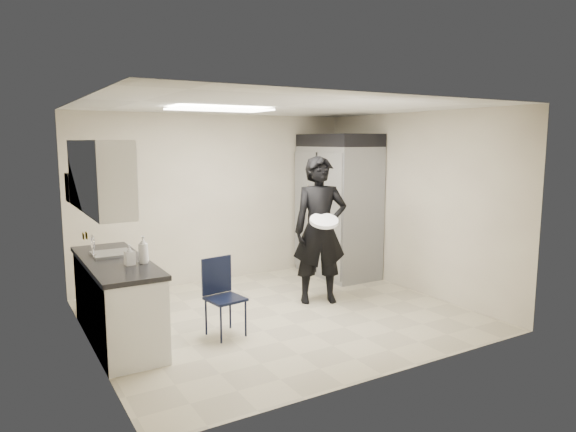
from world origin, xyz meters
TOP-DOWN VIEW (x-y plane):
  - floor at (0.00, 0.00)m, footprint 4.50×4.50m
  - ceiling at (0.00, 0.00)m, footprint 4.50×4.50m
  - back_wall at (0.00, 2.00)m, footprint 4.50×0.00m
  - left_wall at (-2.25, 0.00)m, footprint 0.00×4.00m
  - right_wall at (2.25, 0.00)m, footprint 0.00×4.00m
  - ceiling_panel at (-0.60, 0.40)m, footprint 1.20×0.60m
  - lower_counter at (-1.95, 0.20)m, footprint 0.60×1.90m
  - countertop at (-1.95, 0.20)m, footprint 0.64×1.95m
  - sink at (-1.93, 0.45)m, footprint 0.42×0.40m
  - faucet at (-2.13, 0.45)m, footprint 0.02×0.02m
  - upper_cabinets at (-2.08, 0.20)m, footprint 0.35×1.80m
  - towel_dispenser at (-2.14, 1.35)m, footprint 0.22×0.30m
  - notice_sticker_left at (-2.24, 0.10)m, footprint 0.00×0.12m
  - notice_sticker_right at (-2.24, 0.30)m, footprint 0.00×0.12m
  - commercial_fridge at (1.83, 1.27)m, footprint 0.80×1.35m
  - fridge_compressor at (1.83, 1.27)m, footprint 0.80×1.35m
  - folding_chair at (-0.87, -0.30)m, footprint 0.43×0.43m
  - man_tuxedo at (0.74, 0.20)m, footprint 0.86×0.73m
  - bucket_lid at (0.65, -0.03)m, footprint 0.49×0.49m
  - soap_bottle_a at (-1.72, -0.13)m, footprint 0.13×0.13m
  - soap_bottle_b at (-1.87, -0.13)m, footprint 0.10×0.11m

SIDE VIEW (x-z plane):
  - floor at x=0.00m, z-range 0.00..0.00m
  - folding_chair at x=-0.87m, z-range 0.00..0.86m
  - lower_counter at x=-1.95m, z-range 0.00..0.86m
  - sink at x=-1.93m, z-range 0.80..0.94m
  - countertop at x=-1.95m, z-range 0.86..0.91m
  - man_tuxedo at x=0.74m, z-range 0.00..1.99m
  - soap_bottle_b at x=-1.87m, z-range 0.91..1.13m
  - faucet at x=-2.13m, z-range 0.90..1.14m
  - commercial_fridge at x=1.83m, z-range 0.00..2.10m
  - soap_bottle_a at x=-1.72m, z-range 0.91..1.20m
  - bucket_lid at x=0.65m, z-range 1.14..1.18m
  - notice_sticker_right at x=-2.24m, z-range 1.15..1.21m
  - notice_sticker_left at x=-2.24m, z-range 1.19..1.25m
  - back_wall at x=0.00m, z-range -0.95..3.55m
  - left_wall at x=-2.25m, z-range -0.70..3.30m
  - right_wall at x=2.25m, z-range -0.70..3.30m
  - towel_dispenser at x=-2.14m, z-range 1.45..1.80m
  - upper_cabinets at x=-2.08m, z-range 1.45..2.20m
  - fridge_compressor at x=1.83m, z-range 2.10..2.30m
  - ceiling_panel at x=-0.60m, z-range 2.56..2.58m
  - ceiling at x=0.00m, z-range 2.60..2.60m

